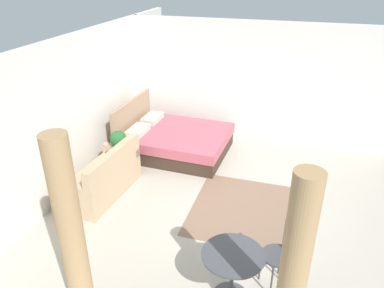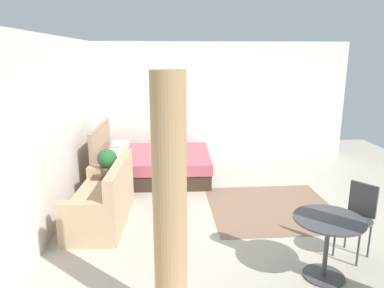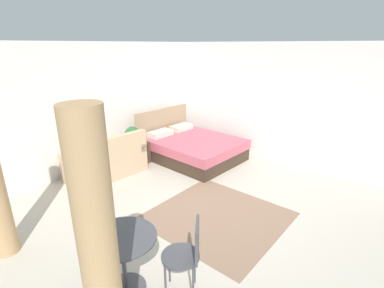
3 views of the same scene
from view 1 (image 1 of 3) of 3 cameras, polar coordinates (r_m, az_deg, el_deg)
name	(u,v)px [view 1 (image 1 of 3)]	position (r m, az deg, el deg)	size (l,w,h in m)	color
ground_plane	(228,204)	(6.44, 5.64, -9.22)	(8.56, 8.75, 0.02)	#B2A899
wall_back	(72,113)	(6.86, -18.08, 4.50)	(8.56, 0.12, 2.64)	silver
wall_right	(258,83)	(8.35, 10.12, 9.27)	(0.12, 5.75, 2.64)	silver
area_rug	(251,211)	(6.31, 9.07, -10.18)	(1.88, 1.94, 0.01)	#7F604C
bed	(174,140)	(7.94, -2.79, 0.60)	(1.76, 2.19, 1.06)	#38281E
couch	(103,179)	(6.68, -13.53, -5.25)	(1.61, 0.83, 0.90)	tan
nightstand	(122,160)	(7.34, -10.81, -2.37)	(0.50, 0.39, 0.50)	#473323
potted_plant	(119,141)	(7.04, -11.28, 0.53)	(0.32, 0.32, 0.40)	brown
balcony_table	(232,267)	(4.62, 6.24, -18.42)	(0.75, 0.75, 0.70)	#3F3F44
cafe_chair_near_window	(284,250)	(4.85, 14.06, -15.57)	(0.57, 0.57, 0.90)	#3F3F44
curtain_left	(293,279)	(3.70, 15.26, -19.45)	(0.26, 0.26, 2.27)	tan
curtain_right	(70,229)	(4.30, -18.30, -12.39)	(0.28, 0.28, 2.27)	tan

